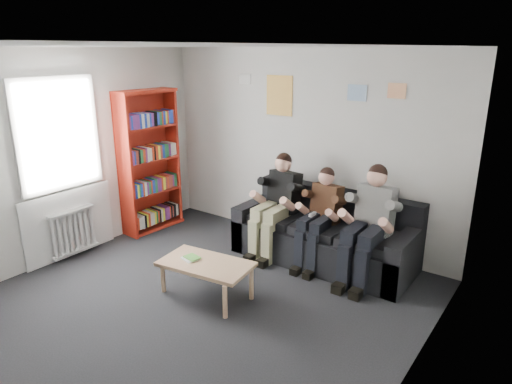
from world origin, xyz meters
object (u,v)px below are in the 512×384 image
person_left (275,205)px  person_right (367,226)px  coffee_table (206,266)px  person_middle (319,218)px  sofa (325,237)px  bookshelf (150,162)px

person_left → person_right: size_ratio=0.97×
person_left → person_right: person_right is taller
coffee_table → person_left: bearing=89.9°
coffee_table → person_middle: size_ratio=0.80×
person_middle → person_left: bearing=-174.2°
sofa → bookshelf: bookshelf is taller
person_left → person_right: 1.29m
bookshelf → coffee_table: 2.40m
bookshelf → person_middle: bearing=11.1°
person_middle → coffee_table: bearing=-109.6°
bookshelf → person_left: 2.10m
person_right → person_left: bearing=-178.0°
person_middle → person_right: person_right is taller
coffee_table → bookshelf: bearing=152.4°
bookshelf → coffee_table: (2.04, -1.06, -0.70)m
sofa → person_right: (0.65, -0.21, 0.38)m
person_left → coffee_table: bearing=-84.5°
person_middle → person_right: 0.65m
person_left → person_middle: size_ratio=1.08×
bookshelf → person_left: bearing=13.1°
sofa → bookshelf: 2.83m
coffee_table → person_right: person_right is taller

